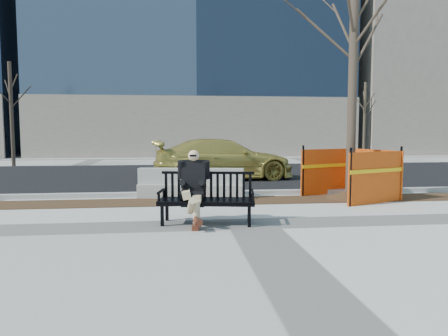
{
  "coord_description": "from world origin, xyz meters",
  "views": [
    {
      "loc": [
        -1.43,
        -7.77,
        1.77
      ],
      "look_at": [
        -0.45,
        0.7,
        1.01
      ],
      "focal_mm": 33.81,
      "sensor_mm": 36.0,
      "label": 1
    }
  ],
  "objects_px": {
    "seated_man": "(194,223)",
    "tree_fence": "(350,198)",
    "bench": "(207,224)",
    "jersey_barrier_left": "(191,198)",
    "sedan": "(224,179)"
  },
  "relations": [
    {
      "from": "sedan",
      "to": "jersey_barrier_left",
      "type": "bearing_deg",
      "value": 156.0
    },
    {
      "from": "bench",
      "to": "sedan",
      "type": "xyz_separation_m",
      "value": [
        1.15,
        7.19,
        0.0
      ]
    },
    {
      "from": "bench",
      "to": "seated_man",
      "type": "height_order",
      "value": "seated_man"
    },
    {
      "from": "bench",
      "to": "jersey_barrier_left",
      "type": "height_order",
      "value": "bench"
    },
    {
      "from": "seated_man",
      "to": "tree_fence",
      "type": "bearing_deg",
      "value": 39.86
    },
    {
      "from": "jersey_barrier_left",
      "to": "bench",
      "type": "bearing_deg",
      "value": -77.11
    },
    {
      "from": "seated_man",
      "to": "sedan",
      "type": "bearing_deg",
      "value": 88.28
    },
    {
      "from": "tree_fence",
      "to": "seated_man",
      "type": "bearing_deg",
      "value": -149.6
    },
    {
      "from": "bench",
      "to": "jersey_barrier_left",
      "type": "relative_size",
      "value": 0.67
    },
    {
      "from": "seated_man",
      "to": "tree_fence",
      "type": "height_order",
      "value": "tree_fence"
    },
    {
      "from": "bench",
      "to": "sedan",
      "type": "relative_size",
      "value": 0.37
    },
    {
      "from": "seated_man",
      "to": "jersey_barrier_left",
      "type": "xyz_separation_m",
      "value": [
        0.07,
        3.03,
        0.0
      ]
    },
    {
      "from": "seated_man",
      "to": "jersey_barrier_left",
      "type": "height_order",
      "value": "seated_man"
    },
    {
      "from": "seated_man",
      "to": "sedan",
      "type": "distance_m",
      "value": 7.24
    },
    {
      "from": "sedan",
      "to": "bench",
      "type": "bearing_deg",
      "value": 165.03
    }
  ]
}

